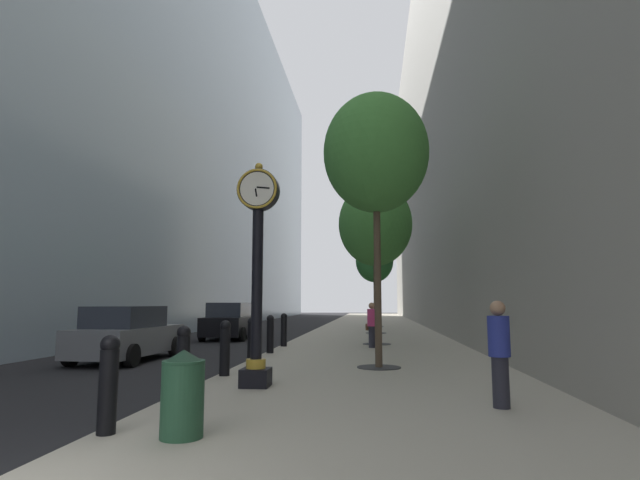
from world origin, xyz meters
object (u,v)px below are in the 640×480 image
(street_tree_mid_near, at_px, (375,224))
(pedestrian_by_clock, at_px, (499,351))
(street_clock, at_px, (257,261))
(pedestrian_walking, at_px, (372,324))
(bollard_second, at_px, (183,359))
(street_tree_near, at_px, (376,154))
(car_black_mid, at_px, (231,321))
(bollard_fourth, at_px, (252,339))
(bollard_sixth, at_px, (284,329))
(trash_bin, at_px, (183,392))
(bollard_fifth, at_px, (270,333))
(car_grey_near, at_px, (127,334))
(street_tree_mid_far, at_px, (375,240))
(bollard_nearest, at_px, (108,382))
(bollard_third, at_px, (225,347))
(street_tree_far, at_px, (374,261))

(street_tree_mid_near, height_order, pedestrian_by_clock, street_tree_mid_near)
(street_clock, relative_size, pedestrian_walking, 2.76)
(bollard_second, distance_m, street_tree_near, 7.36)
(street_tree_mid_near, xyz_separation_m, car_black_mid, (-7.03, 4.04, -4.03))
(car_black_mid, bearing_deg, bollard_fourth, -70.98)
(bollard_fourth, xyz_separation_m, car_black_mid, (-3.58, 10.37, 0.07))
(street_tree_near, height_order, pedestrian_walking, street_tree_near)
(bollard_second, distance_m, bollard_sixth, 10.07)
(street_tree_mid_near, bearing_deg, trash_bin, -99.98)
(bollard_fifth, bearing_deg, pedestrian_walking, 34.89)
(street_tree_near, relative_size, car_grey_near, 1.67)
(street_tree_near, height_order, street_tree_mid_near, street_tree_near)
(bollard_sixth, distance_m, pedestrian_by_clock, 11.74)
(bollard_sixth, height_order, street_tree_mid_far, street_tree_mid_far)
(car_black_mid, bearing_deg, bollard_nearest, -78.72)
(pedestrian_walking, distance_m, pedestrian_by_clock, 10.43)
(bollard_nearest, bearing_deg, bollard_fifth, 90.00)
(bollard_second, height_order, bollard_third, same)
(street_clock, xyz_separation_m, bollard_fourth, (-1.04, 3.90, -1.81))
(pedestrian_by_clock, bearing_deg, bollard_fourth, 134.31)
(bollard_nearest, height_order, street_tree_mid_far, street_tree_mid_far)
(street_tree_mid_near, bearing_deg, pedestrian_by_clock, -81.08)
(trash_bin, bearing_deg, bollard_second, 111.16)
(bollard_sixth, height_order, street_tree_far, street_tree_far)
(bollard_fourth, bearing_deg, bollard_third, -90.00)
(bollard_sixth, bearing_deg, street_tree_near, -59.22)
(street_tree_mid_far, relative_size, street_tree_far, 1.07)
(bollard_third, bearing_deg, street_tree_near, 26.93)
(bollard_fourth, relative_size, trash_bin, 1.16)
(street_clock, xyz_separation_m, car_grey_near, (-5.18, 5.00, -1.79))
(bollard_fourth, xyz_separation_m, car_grey_near, (-4.14, 1.09, 0.02))
(bollard_sixth, distance_m, street_tree_mid_far, 10.06)
(trash_bin, height_order, car_black_mid, car_black_mid)
(bollard_third, bearing_deg, bollard_fourth, 90.00)
(street_clock, xyz_separation_m, street_tree_mid_near, (2.42, 10.24, 2.29))
(bollard_second, relative_size, street_tree_mid_far, 0.19)
(street_clock, bearing_deg, bollard_sixth, 96.62)
(street_clock, distance_m, trash_bin, 4.18)
(bollard_fifth, distance_m, street_tree_mid_far, 12.24)
(bollard_sixth, bearing_deg, bollard_nearest, -90.00)
(bollard_fourth, bearing_deg, street_tree_mid_near, 61.39)
(street_tree_mid_far, xyz_separation_m, trash_bin, (-2.45, -21.05, -4.43))
(bollard_sixth, xyz_separation_m, street_tree_mid_near, (3.45, 1.30, 4.10))
(bollard_fifth, bearing_deg, car_grey_near, -160.98)
(car_grey_near, height_order, car_black_mid, car_black_mid)
(bollard_third, height_order, car_black_mid, car_black_mid)
(bollard_third, relative_size, bollard_fourth, 1.00)
(bollard_second, xyz_separation_m, car_grey_near, (-4.14, 6.13, 0.02))
(street_clock, height_order, bollard_second, street_clock)
(bollard_second, xyz_separation_m, trash_bin, (1.00, -2.58, -0.10))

